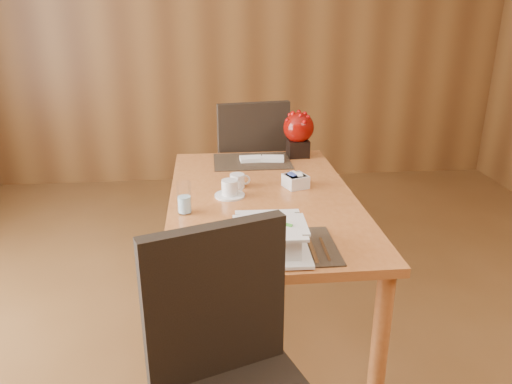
{
  "coord_description": "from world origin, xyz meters",
  "views": [
    {
      "loc": [
        -0.26,
        -1.65,
        1.65
      ],
      "look_at": [
        -0.06,
        0.35,
        0.87
      ],
      "focal_mm": 35.0,
      "sensor_mm": 36.0,
      "label": 1
    }
  ],
  "objects": [
    {
      "name": "napkins_far",
      "position": [
        0.07,
        1.15,
        0.77
      ],
      "size": [
        0.26,
        0.11,
        0.02
      ],
      "primitive_type": null,
      "rotation": [
        0.0,
        0.0,
        -0.05
      ],
      "color": "white",
      "rests_on": "dining_table"
    },
    {
      "name": "placemat_far",
      "position": [
        0.0,
        1.15,
        0.75
      ],
      "size": [
        0.45,
        0.33,
        0.01
      ],
      "primitive_type": "cube",
      "color": "black",
      "rests_on": "dining_table"
    },
    {
      "name": "sugar_caddy",
      "position": [
        0.18,
        0.71,
        0.78
      ],
      "size": [
        0.14,
        0.14,
        0.06
      ],
      "primitive_type": "cube",
      "rotation": [
        0.0,
        0.0,
        0.36
      ],
      "color": "silver",
      "rests_on": "dining_table"
    },
    {
      "name": "back_wall",
      "position": [
        0.0,
        3.0,
        1.4
      ],
      "size": [
        5.0,
        0.02,
        2.8
      ],
      "primitive_type": "cube",
      "color": "brown",
      "rests_on": "ground"
    },
    {
      "name": "near_chair",
      "position": [
        -0.21,
        -0.44,
        0.58
      ],
      "size": [
        0.61,
        0.61,
        1.03
      ],
      "rotation": [
        0.0,
        0.0,
        0.34
      ],
      "color": "black",
      "rests_on": "ground"
    },
    {
      "name": "water_glass",
      "position": [
        -0.37,
        0.43,
        0.82
      ],
      "size": [
        0.08,
        0.08,
        0.15
      ],
      "primitive_type": "cylinder",
      "rotation": [
        0.0,
        0.0,
        -0.26
      ],
      "color": "silver",
      "rests_on": "dining_table"
    },
    {
      "name": "placemat_near",
      "position": [
        0.0,
        0.05,
        0.75
      ],
      "size": [
        0.45,
        0.33,
        0.01
      ],
      "primitive_type": "cube",
      "color": "black",
      "rests_on": "dining_table"
    },
    {
      "name": "dining_table",
      "position": [
        0.0,
        0.6,
        0.65
      ],
      "size": [
        0.9,
        1.5,
        0.75
      ],
      "color": "#B66832",
      "rests_on": "ground"
    },
    {
      "name": "far_chair",
      "position": [
        0.02,
        1.57,
        0.59
      ],
      "size": [
        0.55,
        0.55,
        1.04
      ],
      "rotation": [
        0.0,
        0.0,
        3.29
      ],
      "color": "black",
      "rests_on": "ground"
    },
    {
      "name": "bread_plate",
      "position": [
        -0.36,
        0.09,
        0.75
      ],
      "size": [
        0.19,
        0.19,
        0.01
      ],
      "primitive_type": "cube",
      "rotation": [
        0.0,
        0.0,
        0.42
      ],
      "color": "silver",
      "rests_on": "dining_table"
    },
    {
      "name": "berry_decor",
      "position": [
        0.29,
        1.24,
        0.9
      ],
      "size": [
        0.19,
        0.19,
        0.27
      ],
      "rotation": [
        0.0,
        0.0,
        0.04
      ],
      "color": "black",
      "rests_on": "dining_table"
    },
    {
      "name": "coffee_cup",
      "position": [
        -0.16,
        0.61,
        0.79
      ],
      "size": [
        0.15,
        0.15,
        0.08
      ],
      "rotation": [
        0.0,
        0.0,
        -0.05
      ],
      "color": "silver",
      "rests_on": "dining_table"
    },
    {
      "name": "creamer_jug",
      "position": [
        -0.11,
        0.74,
        0.78
      ],
      "size": [
        0.1,
        0.1,
        0.07
      ],
      "primitive_type": null,
      "rotation": [
        0.0,
        0.0,
        0.01
      ],
      "color": "silver",
      "rests_on": "dining_table"
    },
    {
      "name": "soup_setting",
      "position": [
        -0.04,
        0.02,
        0.81
      ],
      "size": [
        0.31,
        0.31,
        0.12
      ],
      "rotation": [
        0.0,
        0.0,
        -0.03
      ],
      "color": "silver",
      "rests_on": "dining_table"
    }
  ]
}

